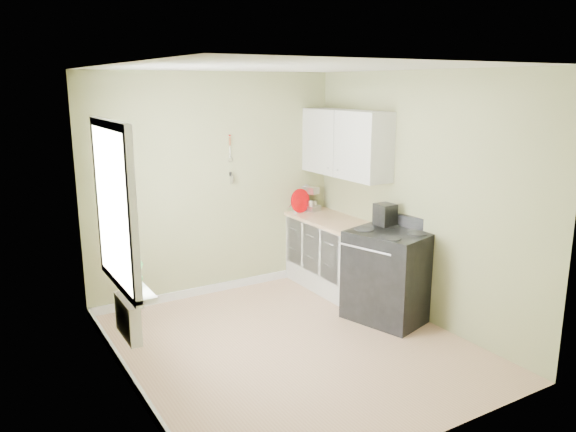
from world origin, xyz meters
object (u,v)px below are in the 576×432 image
stand_mixer (309,199)px  stove (389,275)px  kettle (297,204)px  coffee_maker (385,219)px

stand_mixer → stove: bearing=-91.4°
stand_mixer → kettle: stand_mixer is taller
stove → stand_mixer: bearing=88.6°
stove → kettle: (-0.16, 1.67, 0.50)m
stove → coffee_maker: size_ratio=3.36×
stove → stand_mixer: size_ratio=3.20×
stand_mixer → coffee_maker: 1.44m
stove → stand_mixer: 1.78m
stand_mixer → coffee_maker: stand_mixer is taller
coffee_maker → kettle: bearing=101.3°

